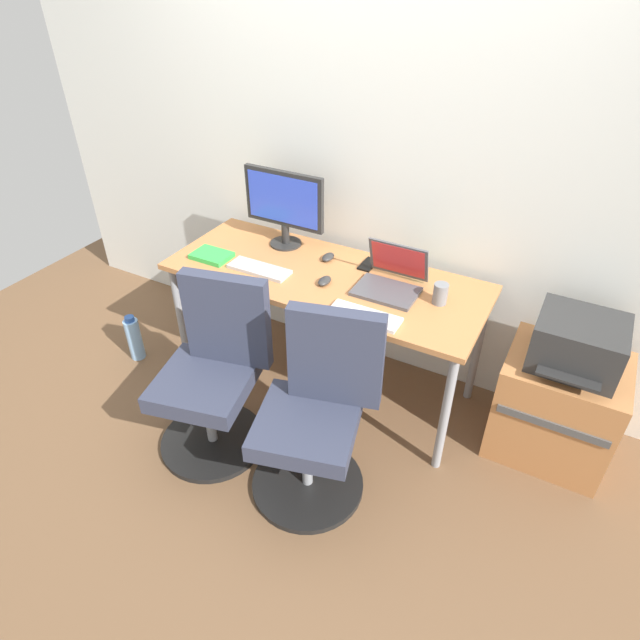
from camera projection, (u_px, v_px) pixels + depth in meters
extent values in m
plane|color=brown|center=(324.00, 381.00, 3.23)|extent=(5.28, 5.28, 0.00)
cube|color=silver|center=(363.00, 146.00, 2.78)|extent=(4.40, 0.04, 2.60)
cube|color=#B77542|center=(325.00, 277.00, 2.81)|extent=(1.69, 0.67, 0.03)
cylinder|color=gray|center=(181.00, 320.00, 3.13)|extent=(0.04, 0.04, 0.72)
cylinder|color=gray|center=(445.00, 414.00, 2.51)|extent=(0.04, 0.04, 0.72)
cylinder|color=gray|center=(238.00, 276.00, 3.54)|extent=(0.04, 0.04, 0.72)
cylinder|color=gray|center=(477.00, 348.00, 2.92)|extent=(0.04, 0.04, 0.72)
cylinder|color=black|center=(213.00, 440.00, 2.83)|extent=(0.54, 0.54, 0.03)
cylinder|color=gray|center=(209.00, 415.00, 2.73)|extent=(0.05, 0.05, 0.34)
cube|color=#33384C|center=(204.00, 384.00, 2.60)|extent=(0.53, 0.53, 0.09)
cube|color=#33384C|center=(227.00, 320.00, 2.55)|extent=(0.42, 0.16, 0.48)
cylinder|color=black|center=(308.00, 483.00, 2.61)|extent=(0.54, 0.54, 0.03)
cylinder|color=gray|center=(307.00, 458.00, 2.50)|extent=(0.05, 0.05, 0.34)
cube|color=#33384C|center=(306.00, 426.00, 2.38)|extent=(0.54, 0.54, 0.09)
cube|color=#33384C|center=(335.00, 357.00, 2.32)|extent=(0.42, 0.18, 0.48)
cube|color=#B77542|center=(555.00, 406.00, 2.67)|extent=(0.55, 0.47, 0.56)
cube|color=#4C4C4C|center=(552.00, 426.00, 2.45)|extent=(0.50, 0.01, 0.04)
cube|color=#2D2D2D|center=(578.00, 343.00, 2.43)|extent=(0.38, 0.34, 0.24)
cube|color=#262626|center=(568.00, 379.00, 2.32)|extent=(0.27, 0.06, 0.01)
cylinder|color=#8CBFF2|center=(135.00, 339.00, 3.34)|extent=(0.09, 0.09, 0.28)
cylinder|color=#2D59B2|center=(129.00, 319.00, 3.25)|extent=(0.06, 0.06, 0.03)
cylinder|color=#262626|center=(286.00, 243.00, 3.08)|extent=(0.18, 0.18, 0.01)
cylinder|color=#262626|center=(285.00, 234.00, 3.04)|extent=(0.04, 0.04, 0.11)
cube|color=#262626|center=(284.00, 199.00, 2.92)|extent=(0.48, 0.03, 0.31)
cube|color=blue|center=(282.00, 200.00, 2.91)|extent=(0.43, 0.00, 0.26)
cube|color=#4C4C51|center=(386.00, 291.00, 2.65)|extent=(0.31, 0.22, 0.02)
cube|color=#4C4C51|center=(399.00, 260.00, 2.69)|extent=(0.31, 0.07, 0.20)
cube|color=red|center=(398.00, 260.00, 2.68)|extent=(0.28, 0.06, 0.17)
cube|color=#B7B7B7|center=(259.00, 269.00, 2.83)|extent=(0.34, 0.12, 0.02)
cube|color=silver|center=(364.00, 316.00, 2.48)|extent=(0.34, 0.12, 0.02)
ellipsoid|color=#2D2D2D|center=(328.00, 257.00, 2.92)|extent=(0.06, 0.10, 0.03)
ellipsoid|color=#2D2D2D|center=(325.00, 281.00, 2.72)|extent=(0.06, 0.10, 0.03)
cylinder|color=teal|center=(416.00, 267.00, 2.77)|extent=(0.08, 0.08, 0.09)
cylinder|color=slate|center=(440.00, 294.00, 2.55)|extent=(0.07, 0.07, 0.10)
cube|color=black|center=(368.00, 264.00, 2.88)|extent=(0.07, 0.14, 0.01)
cube|color=green|center=(212.00, 256.00, 2.94)|extent=(0.21, 0.15, 0.03)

